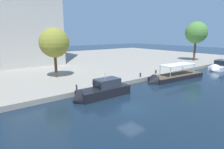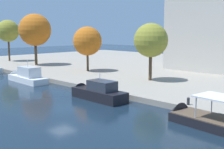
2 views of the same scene
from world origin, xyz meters
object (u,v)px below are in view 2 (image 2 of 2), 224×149
Objects in this scene: mooring_bollard_2 at (188,101)px; tree_2 at (35,29)px; tree_1 at (87,40)px; tree_0 at (8,31)px; mooring_bollard_0 at (101,85)px; tree_4 at (152,40)px; motor_yacht_2 at (96,94)px; motor_yacht_1 at (26,77)px.

tree_2 reaches higher than mooring_bollard_2.
mooring_bollard_2 is 0.10× the size of tree_1.
tree_1 is (27.97, 1.83, -1.75)m from tree_0.
mooring_bollard_0 is at bearing -14.74° from tree_2.
tree_0 is at bearing -178.89° from tree_2.
tree_2 is at bearing -177.12° from tree_4.
tree_1 is at bearing 5.71° from tree_2.
tree_0 is at bearing -13.18° from motor_yacht_2.
tree_1 is (-13.93, 9.45, 5.28)m from mooring_bollard_0.
tree_2 reaches higher than motor_yacht_1.
tree_2 reaches higher than tree_1.
mooring_bollard_2 is 0.07× the size of tree_2.
tree_1 reaches higher than mooring_bollard_2.
tree_1 is 16.14m from tree_2.
tree_4 is at bearing 2.38° from tree_0.
tree_0 is at bearing -19.87° from motor_yacht_1.
mooring_bollard_2 is at bearing 0.95° from mooring_bollard_0.
motor_yacht_2 reaches higher than mooring_bollard_2.
mooring_bollard_2 reaches higher than mooring_bollard_0.
motor_yacht_2 is 0.81× the size of tree_0.
mooring_bollard_2 is (10.58, 3.00, 0.47)m from motor_yacht_2.
motor_yacht_1 is 20.01m from tree_2.
motor_yacht_2 is 13.66m from tree_4.
tree_2 reaches higher than motor_yacht_2.
mooring_bollard_2 is at bearing -19.18° from tree_1.
tree_0 is 1.19× the size of tree_4.
tree_2 is at bearing 169.79° from mooring_bollard_2.
tree_4 is (-11.65, 9.19, 5.61)m from mooring_bollard_2.
tree_0 is at bearing -177.62° from tree_4.
motor_yacht_2 is 0.74× the size of tree_2.
tree_1 reaches higher than mooring_bollard_0.
tree_0 reaches higher than tree_1.
tree_4 is (30.81, 1.55, -1.82)m from tree_2.
tree_1 is at bearing 160.82° from mooring_bollard_2.
motor_yacht_1 is 13.49m from tree_1.
motor_yacht_2 is 20.92m from tree_1.
tree_2 is (-42.46, 7.64, 7.43)m from mooring_bollard_2.
tree_1 is at bearing -92.92° from motor_yacht_1.
tree_4 reaches higher than tree_1.
motor_yacht_1 is 27.58m from mooring_bollard_2.
tree_4 is (42.86, 1.78, -1.42)m from tree_0.
tree_1 is at bearing 145.86° from mooring_bollard_0.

